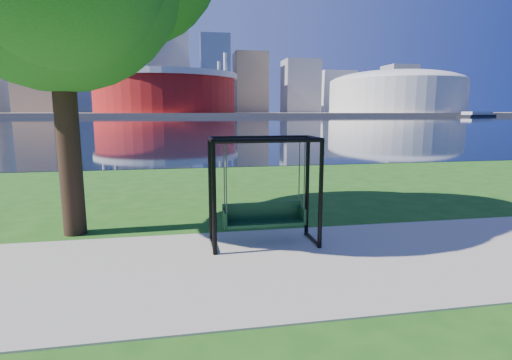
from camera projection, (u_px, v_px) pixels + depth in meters
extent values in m
plane|color=#1E5114|center=(244.00, 257.00, 7.38)|extent=(900.00, 900.00, 0.00)
cube|color=#9E937F|center=(249.00, 266.00, 6.90)|extent=(120.00, 4.00, 0.03)
cube|color=black|center=(186.00, 122.00, 106.26)|extent=(900.00, 180.00, 0.02)
cube|color=#937F60|center=(183.00, 114.00, 303.86)|extent=(900.00, 228.00, 2.00)
cylinder|color=maroon|center=(166.00, 94.00, 231.22)|extent=(80.00, 80.00, 22.00)
cylinder|color=silver|center=(165.00, 77.00, 229.61)|extent=(83.00, 83.00, 3.00)
cylinder|color=silver|center=(219.00, 87.00, 254.65)|extent=(2.00, 2.00, 32.00)
cylinder|color=silver|center=(111.00, 86.00, 242.94)|extent=(2.00, 2.00, 32.00)
cylinder|color=silver|center=(99.00, 82.00, 206.10)|extent=(2.00, 2.00, 32.00)
cylinder|color=silver|center=(226.00, 83.00, 217.81)|extent=(2.00, 2.00, 32.00)
cylinder|color=beige|center=(396.00, 97.00, 257.19)|extent=(84.00, 84.00, 20.00)
ellipsoid|color=beige|center=(396.00, 83.00, 255.67)|extent=(84.00, 84.00, 15.12)
cube|color=#998466|center=(33.00, 47.00, 272.64)|extent=(26.00, 26.00, 88.00)
cube|color=slate|center=(87.00, 49.00, 301.62)|extent=(30.00, 24.00, 95.00)
cube|color=gray|center=(126.00, 62.00, 289.52)|extent=(24.00, 24.00, 72.00)
cube|color=silver|center=(169.00, 63.00, 323.26)|extent=(32.00, 28.00, 80.00)
cube|color=slate|center=(215.00, 74.00, 307.11)|extent=(22.00, 22.00, 58.00)
cube|color=#998466|center=(250.00, 83.00, 327.83)|extent=(26.00, 26.00, 48.00)
cube|color=gray|center=(300.00, 86.00, 325.76)|extent=(28.00, 24.00, 42.00)
cube|color=silver|center=(335.00, 92.00, 357.62)|extent=(30.00, 26.00, 36.00)
cube|color=gray|center=(398.00, 89.00, 346.79)|extent=(24.00, 24.00, 40.00)
cube|color=#998466|center=(429.00, 95.00, 369.13)|extent=(26.00, 26.00, 32.00)
cylinder|color=black|center=(214.00, 200.00, 7.24)|extent=(0.08, 0.08, 2.13)
cylinder|color=black|center=(321.00, 196.00, 7.62)|extent=(0.08, 0.08, 2.13)
cylinder|color=black|center=(211.00, 191.00, 8.05)|extent=(0.08, 0.08, 2.13)
cylinder|color=black|center=(307.00, 188.00, 8.43)|extent=(0.08, 0.08, 2.13)
cylinder|color=black|center=(269.00, 141.00, 7.25)|extent=(2.04, 0.10, 0.08)
cylinder|color=black|center=(260.00, 138.00, 8.06)|extent=(2.04, 0.10, 0.08)
cylinder|color=black|center=(211.00, 140.00, 7.47)|extent=(0.09, 0.83, 0.08)
cylinder|color=black|center=(213.00, 245.00, 7.81)|extent=(0.07, 0.83, 0.07)
cylinder|color=black|center=(315.00, 138.00, 7.84)|extent=(0.09, 0.83, 0.08)
cylinder|color=black|center=(312.00, 239.00, 8.19)|extent=(0.07, 0.83, 0.07)
cube|color=black|center=(264.00, 223.00, 7.94)|extent=(1.62, 0.43, 0.06)
cube|color=black|center=(262.00, 211.00, 8.08)|extent=(1.62, 0.06, 0.35)
cube|color=black|center=(225.00, 219.00, 7.77)|extent=(0.05, 0.42, 0.31)
cube|color=black|center=(302.00, 215.00, 8.06)|extent=(0.05, 0.42, 0.31)
cylinder|color=#37373C|center=(226.00, 179.00, 7.47)|extent=(0.02, 0.02, 1.34)
cylinder|color=#37373C|center=(304.00, 176.00, 7.75)|extent=(0.02, 0.02, 1.34)
cylinder|color=#37373C|center=(224.00, 176.00, 7.80)|extent=(0.02, 0.02, 1.34)
cylinder|color=#37373C|center=(299.00, 174.00, 8.08)|extent=(0.02, 0.02, 1.34)
cylinder|color=black|center=(67.00, 125.00, 8.39)|extent=(0.48, 0.48, 4.77)
cube|color=black|center=(477.00, 116.00, 211.43)|extent=(27.36, 17.39, 1.07)
cube|color=beige|center=(477.00, 113.00, 211.20)|extent=(21.92, 13.99, 1.61)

